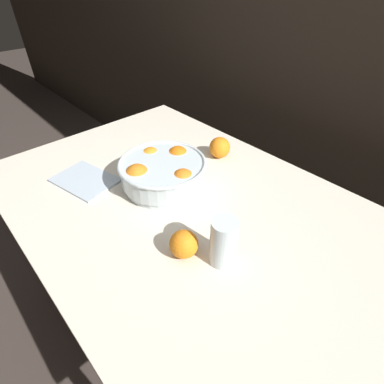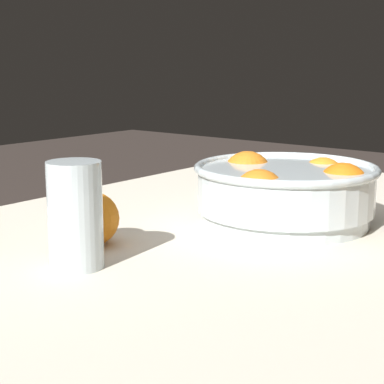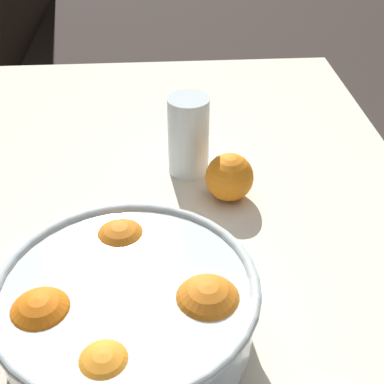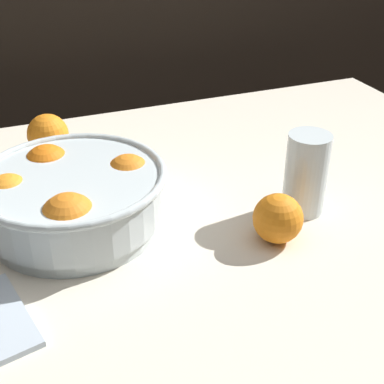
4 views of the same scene
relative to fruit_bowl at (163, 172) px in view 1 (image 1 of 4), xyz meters
name	(u,v)px [view 1 (image 1 of 4)]	position (x,y,z in m)	size (l,w,h in m)	color
ground_plane	(190,329)	(0.14, -0.01, -0.79)	(12.00, 12.00, 0.00)	#3D332D
dining_table	(189,225)	(0.14, -0.01, -0.13)	(1.35, 0.86, 0.74)	beige
fruit_bowl	(163,172)	(0.00, 0.00, 0.00)	(0.28, 0.28, 0.10)	silver
juice_glass	(223,244)	(0.35, -0.09, 0.01)	(0.07, 0.07, 0.13)	#F4A314
orange_loose_near_bowl	(220,147)	(0.00, 0.26, -0.01)	(0.08, 0.08, 0.08)	orange
orange_loose_front	(184,244)	(0.27, -0.14, -0.02)	(0.07, 0.07, 0.07)	orange
napkin	(85,180)	(-0.19, -0.18, -0.05)	(0.20, 0.15, 0.01)	silver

